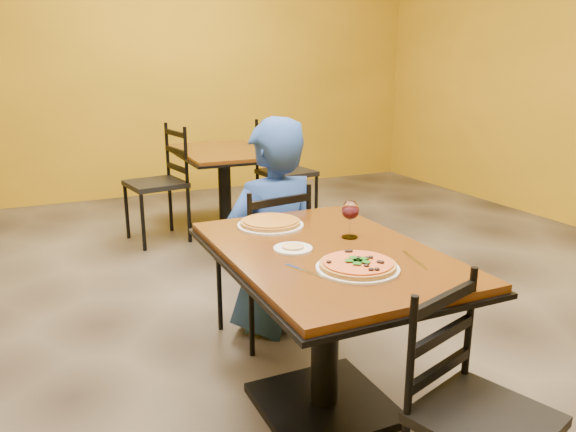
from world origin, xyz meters
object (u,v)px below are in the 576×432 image
side_plate (293,249)px  plate_main (358,268)px  chair_main_near (485,421)px  diner (273,226)px  pizza_main (358,264)px  chair_second_right (287,173)px  table_second (224,172)px  chair_main_far (262,260)px  plate_far (270,225)px  chair_second_left (156,185)px  table_main (326,293)px  pizza_far (270,222)px  wine_glass (350,218)px

side_plate → plate_main: bearing=-68.2°
chair_main_near → diner: (-0.01, 1.64, 0.19)m
pizza_main → side_plate: pizza_main is taller
chair_second_right → side_plate: bearing=148.1°
table_second → chair_main_far: 2.02m
chair_second_right → plate_far: 2.63m
chair_main_near → plate_main: 0.65m
plate_main → chair_main_near: bearing=-75.6°
chair_second_left → side_plate: (0.01, -2.69, 0.26)m
chair_second_right → pizza_main: 3.20m
chair_main_far → plate_main: bearing=78.6°
table_second → diner: 1.92m
table_main → side_plate: side_plate is taller
plate_main → pizza_far: 0.66m
chair_second_right → plate_main: 3.20m
plate_far → side_plate: bearing=-98.0°
pizza_main → pizza_far: size_ratio=1.01×
table_main → diner: size_ratio=1.01×
table_main → plate_far: bearing=101.5°
table_main → chair_main_near: 0.82m
chair_main_near → diner: size_ratio=0.69×
plate_far → table_main: bearing=-78.5°
diner → table_main: bearing=72.6°
chair_main_near → chair_second_right: chair_second_right is taller
chair_main_far → plate_main: chair_main_far is taller
wine_glass → plate_far: bearing=129.1°
side_plate → chair_second_right: bearing=65.9°
diner → side_plate: bearing=63.3°
chair_main_near → plate_far: chair_main_near is taller
plate_far → wine_glass: 0.40m
table_second → chair_main_near: 3.56m
chair_main_near → side_plate: size_ratio=5.20×
chair_main_near → pizza_main: (-0.14, 0.54, 0.35)m
pizza_main → plate_main: bearing=0.0°
plate_far → side_plate: (-0.05, -0.35, 0.00)m
chair_second_right → pizza_far: bearing=145.9°
chair_second_left → pizza_far: (0.06, -2.34, 0.28)m
diner → plate_far: bearing=56.5°
diner → plate_main: 1.12m
side_plate → wine_glass: (0.30, 0.05, 0.08)m
plate_main → wine_glass: (0.17, 0.35, 0.08)m
chair_second_right → pizza_main: size_ratio=3.47×
chair_main_far → side_plate: (-0.16, -0.72, 0.32)m
diner → chair_second_right: bearing=-126.0°
table_main → table_second: size_ratio=1.06×
table_second → chair_main_far: size_ratio=1.32×
chair_second_left → plate_main: size_ratio=3.18×
diner → pizza_main: diner is taller
chair_second_left → pizza_far: bearing=-7.7°
chair_second_right → wine_glass: (-0.91, -2.65, 0.35)m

